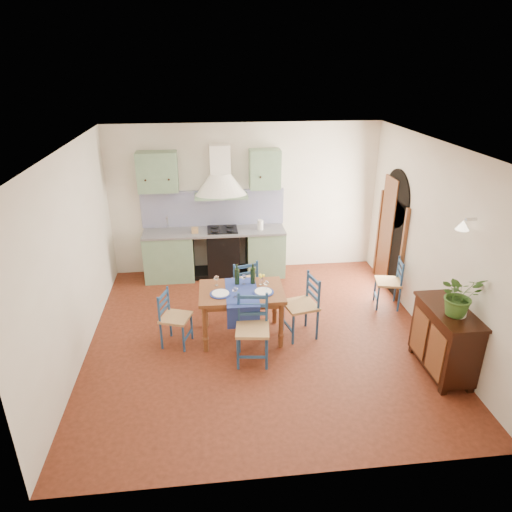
# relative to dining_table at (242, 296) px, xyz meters

# --- Properties ---
(floor) EXTENTS (5.00, 5.00, 0.00)m
(floor) POSITION_rel_dining_table_xyz_m (0.27, -0.04, -0.68)
(floor) COLOR #421A0E
(floor) RESTS_ON ground
(back_wall) EXTENTS (5.00, 0.96, 2.80)m
(back_wall) POSITION_rel_dining_table_xyz_m (-0.20, 2.25, 0.37)
(back_wall) COLOR silver
(back_wall) RESTS_ON ground
(right_wall) EXTENTS (0.26, 5.00, 2.80)m
(right_wall) POSITION_rel_dining_table_xyz_m (2.77, 0.24, 0.65)
(right_wall) COLOR silver
(right_wall) RESTS_ON ground
(left_wall) EXTENTS (0.04, 5.00, 2.80)m
(left_wall) POSITION_rel_dining_table_xyz_m (-2.23, -0.04, 0.72)
(left_wall) COLOR silver
(left_wall) RESTS_ON ground
(ceiling) EXTENTS (5.00, 5.00, 0.01)m
(ceiling) POSITION_rel_dining_table_xyz_m (0.27, -0.04, 2.12)
(ceiling) COLOR white
(ceiling) RESTS_ON back_wall
(dining_table) EXTENTS (1.23, 0.92, 1.09)m
(dining_table) POSITION_rel_dining_table_xyz_m (0.00, 0.00, 0.00)
(dining_table) COLOR brown
(dining_table) RESTS_ON ground
(chair_near) EXTENTS (0.49, 0.49, 0.95)m
(chair_near) POSITION_rel_dining_table_xyz_m (0.09, -0.58, -0.19)
(chair_near) COLOR navy
(chair_near) RESTS_ON ground
(chair_far) EXTENTS (0.55, 0.55, 0.95)m
(chair_far) POSITION_rel_dining_table_xyz_m (0.07, 0.72, -0.19)
(chair_far) COLOR navy
(chair_far) RESTS_ON ground
(chair_left) EXTENTS (0.49, 0.49, 0.83)m
(chair_left) POSITION_rel_dining_table_xyz_m (-0.98, -0.08, -0.25)
(chair_left) COLOR navy
(chair_left) RESTS_ON ground
(chair_right) EXTENTS (0.53, 0.53, 0.96)m
(chair_right) POSITION_rel_dining_table_xyz_m (0.89, -0.05, -0.19)
(chair_right) COLOR navy
(chair_right) RESTS_ON ground
(chair_spare) EXTENTS (0.47, 0.47, 0.85)m
(chair_spare) POSITION_rel_dining_table_xyz_m (2.50, 0.64, -0.25)
(chair_spare) COLOR navy
(chair_spare) RESTS_ON ground
(sideboard) EXTENTS (0.50, 1.05, 0.94)m
(sideboard) POSITION_rel_dining_table_xyz_m (2.53, -1.11, -0.17)
(sideboard) COLOR black
(sideboard) RESTS_ON ground
(potted_plant) EXTENTS (0.51, 0.45, 0.54)m
(potted_plant) POSITION_rel_dining_table_xyz_m (2.54, -1.23, 0.52)
(potted_plant) COLOR #355D22
(potted_plant) RESTS_ON sideboard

